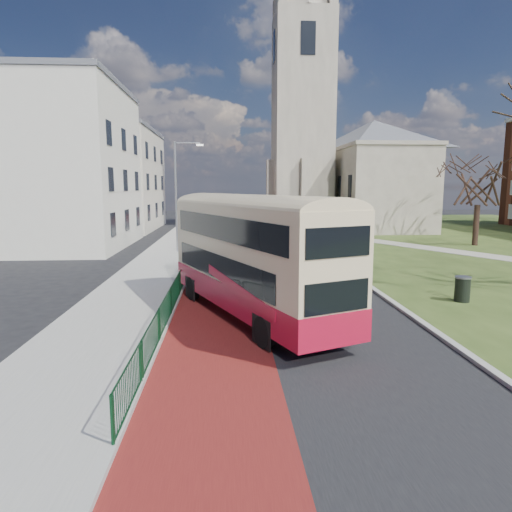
{
  "coord_description": "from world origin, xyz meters",
  "views": [
    {
      "loc": [
        -0.81,
        -15.99,
        4.85
      ],
      "look_at": [
        0.4,
        2.82,
        2.0
      ],
      "focal_mm": 32.0,
      "sensor_mm": 36.0,
      "label": 1
    }
  ],
  "objects": [
    {
      "name": "kerb_east",
      "position": [
        6.1,
        22.0,
        0.07
      ],
      "size": [
        0.25,
        80.0,
        0.13
      ],
      "primitive_type": "cube",
      "color": "#999993",
      "rests_on": "ground"
    },
    {
      "name": "pavement_west",
      "position": [
        -5.0,
        20.0,
        0.06
      ],
      "size": [
        4.0,
        120.0,
        0.12
      ],
      "primitive_type": "cube",
      "color": "gray",
      "rests_on": "ground"
    },
    {
      "name": "road_carriageway",
      "position": [
        1.5,
        20.0,
        0.01
      ],
      "size": [
        9.0,
        120.0,
        0.01
      ],
      "primitive_type": "cube",
      "color": "black",
      "rests_on": "ground"
    },
    {
      "name": "winter_tree_far",
      "position": [
        19.91,
        20.64,
        6.04
      ],
      "size": [
        6.27,
        6.27,
        8.67
      ],
      "rotation": [
        0.0,
        0.0,
        -0.07
      ],
      "color": "black",
      "rests_on": "grass_green"
    },
    {
      "name": "streetlamp",
      "position": [
        -4.35,
        18.0,
        4.59
      ],
      "size": [
        2.13,
        0.18,
        8.0
      ],
      "color": "gray",
      "rests_on": "pavement_west"
    },
    {
      "name": "street_block_near",
      "position": [
        -14.0,
        22.0,
        6.51
      ],
      "size": [
        10.3,
        14.3,
        13.0
      ],
      "color": "beige",
      "rests_on": "ground"
    },
    {
      "name": "bus",
      "position": [
        0.08,
        0.64,
        2.51
      ],
      "size": [
        6.34,
        10.64,
        4.4
      ],
      "rotation": [
        0.0,
        0.0,
        0.4
      ],
      "color": "maroon",
      "rests_on": "ground"
    },
    {
      "name": "street_block_far",
      "position": [
        -14.0,
        38.0,
        5.76
      ],
      "size": [
        10.3,
        16.3,
        11.5
      ],
      "color": "beige",
      "rests_on": "ground"
    },
    {
      "name": "ground",
      "position": [
        0.0,
        0.0,
        0.0
      ],
      "size": [
        160.0,
        160.0,
        0.0
      ],
      "primitive_type": "plane",
      "color": "black",
      "rests_on": "ground"
    },
    {
      "name": "bus_lane",
      "position": [
        -1.2,
        20.0,
        0.01
      ],
      "size": [
        3.4,
        120.0,
        0.01
      ],
      "primitive_type": "cube",
      "color": "#591414",
      "rests_on": "ground"
    },
    {
      "name": "litter_bin",
      "position": [
        9.14,
        2.29,
        0.58
      ],
      "size": [
        0.8,
        0.8,
        1.08
      ],
      "rotation": [
        0.0,
        0.0,
        -0.22
      ],
      "color": "black",
      "rests_on": "grass_green"
    },
    {
      "name": "gothic_church",
      "position": [
        12.56,
        38.0,
        13.13
      ],
      "size": [
        16.38,
        18.0,
        40.0
      ],
      "color": "gray",
      "rests_on": "ground"
    },
    {
      "name": "pedestrian_railing",
      "position": [
        -2.95,
        4.0,
        0.55
      ],
      "size": [
        0.07,
        24.0,
        1.12
      ],
      "color": "#0C381C",
      "rests_on": "ground"
    },
    {
      "name": "kerb_west",
      "position": [
        -3.0,
        20.0,
        0.07
      ],
      "size": [
        0.25,
        120.0,
        0.13
      ],
      "primitive_type": "cube",
      "color": "#999993",
      "rests_on": "ground"
    }
  ]
}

